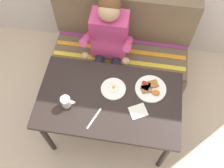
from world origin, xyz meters
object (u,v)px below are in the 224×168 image
(person, at_px, (109,42))
(coffee_mug, at_px, (66,102))
(napkin, at_px, (138,111))
(table, at_px, (109,103))
(plate_eggs, at_px, (113,89))
(couch, at_px, (121,54))
(plate_breakfast, at_px, (150,88))
(knife, at_px, (94,118))

(person, relative_size, coffee_mug, 10.27)
(coffee_mug, height_order, napkin, coffee_mug)
(table, xyz_separation_m, plate_eggs, (0.02, 0.10, 0.09))
(table, relative_size, plate_eggs, 5.64)
(table, xyz_separation_m, couch, (0.00, 0.76, -0.32))
(plate_breakfast, xyz_separation_m, coffee_mug, (-0.66, -0.25, 0.04))
(knife, bearing_deg, coffee_mug, -177.43)
(plate_breakfast, relative_size, plate_eggs, 1.24)
(plate_eggs, bearing_deg, table, -101.99)
(person, bearing_deg, coffee_mug, -108.43)
(couch, distance_m, napkin, 0.97)
(knife, bearing_deg, napkin, 41.17)
(table, bearing_deg, person, 99.88)
(couch, height_order, knife, couch)
(table, xyz_separation_m, plate_breakfast, (0.33, 0.15, 0.10))
(person, distance_m, napkin, 0.75)
(table, distance_m, plate_eggs, 0.13)
(plate_eggs, distance_m, napkin, 0.29)
(person, height_order, knife, person)
(table, height_order, couch, couch)
(plate_eggs, bearing_deg, plate_breakfast, 9.39)
(plate_breakfast, bearing_deg, person, 134.04)
(plate_eggs, bearing_deg, person, 103.96)
(couch, height_order, napkin, couch)
(couch, bearing_deg, person, -120.43)
(person, height_order, plate_eggs, person)
(couch, relative_size, knife, 7.20)
(table, distance_m, couch, 0.83)
(person, relative_size, napkin, 8.87)
(person, relative_size, plate_eggs, 5.70)
(couch, distance_m, coffee_mug, 1.03)
(person, distance_m, knife, 0.78)
(plate_eggs, relative_size, napkin, 1.56)
(couch, bearing_deg, napkin, -73.47)
(table, relative_size, couch, 0.83)
(couch, xyz_separation_m, coffee_mug, (-0.33, -0.87, 0.45))
(knife, bearing_deg, plate_eggs, 91.29)
(plate_breakfast, bearing_deg, coffee_mug, -159.30)
(table, bearing_deg, plate_breakfast, 24.05)
(person, xyz_separation_m, napkin, (0.35, -0.67, -0.01))
(couch, bearing_deg, knife, -95.42)
(plate_breakfast, distance_m, napkin, 0.24)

